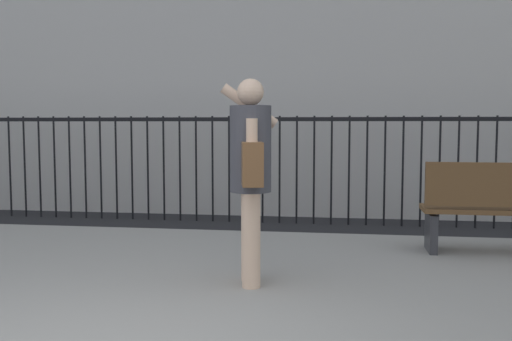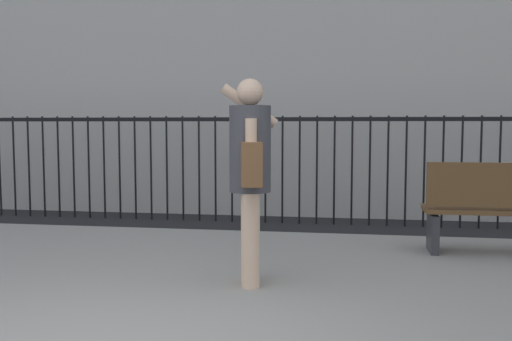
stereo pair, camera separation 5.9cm
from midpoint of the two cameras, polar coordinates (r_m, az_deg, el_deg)
The scene contains 4 objects.
sidewalk at distance 5.17m, azimuth -6.86°, elevation -11.18°, with size 28.00×4.40×0.15m, color gray.
iron_fence at distance 8.61m, azimuth -0.38°, elevation 1.57°, with size 12.03×0.04×1.60m.
pedestrian_on_phone at distance 4.70m, azimuth -0.88°, elevation 0.44°, with size 0.50×0.70×1.70m.
street_bench at distance 6.34m, azimuth 23.13°, elevation -3.27°, with size 1.60×0.45×0.95m.
Camera 1 is at (1.30, -2.60, 1.48)m, focal length 40.44 mm.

